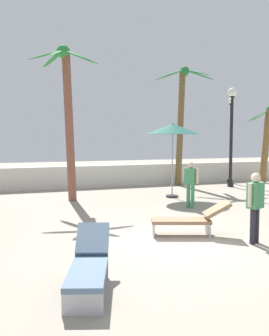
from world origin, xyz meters
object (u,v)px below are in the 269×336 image
lounge_chair_1 (89,264)px  lounge_chair_2 (190,219)px  lamp_post_1 (231,136)px  guest_1 (255,201)px  patio_umbrella_3 (173,130)px  palm_tree_0 (268,134)px  lamp_post_0 (232,121)px  guest_0 (191,180)px  palm_tree_1 (67,106)px  palm_tree_2 (181,113)px

lounge_chair_1 → lounge_chair_2: lounge_chair_1 is taller
lamp_post_1 → lounge_chair_2: (-6.65, -8.29, -2.01)m
lamp_post_1 → guest_1: lamp_post_1 is taller
patio_umbrella_3 → palm_tree_0: size_ratio=0.73×
patio_umbrella_3 → lamp_post_0: (3.92, 1.87, 0.45)m
patio_umbrella_3 → lounge_chair_2: patio_umbrella_3 is taller
patio_umbrella_3 → guest_0: bearing=-99.7°
lounge_chair_2 → guest_1: bearing=-47.4°
patio_umbrella_3 → palm_tree_1: bearing=172.3°
lounge_chair_2 → guest_0: bearing=62.0°
lamp_post_1 → lounge_chair_1: bearing=-132.3°
palm_tree_2 → lounge_chair_1: bearing=-122.9°
palm_tree_0 → guest_1: bearing=-130.1°
patio_umbrella_3 → lamp_post_1: (4.64, 3.01, -0.21)m
palm_tree_2 → guest_0: palm_tree_2 is taller
palm_tree_1 → palm_tree_2: (5.90, 2.66, 0.05)m
lamp_post_0 → guest_0: bearing=-136.4°
patio_umbrella_3 → palm_tree_0: palm_tree_0 is taller
palm_tree_2 → palm_tree_1: bearing=-155.8°
palm_tree_1 → lamp_post_0: size_ratio=1.22×
palm_tree_2 → lamp_post_1: (2.67, -0.18, -1.10)m
lamp_post_1 → patio_umbrella_3: bearing=-147.0°
patio_umbrella_3 → palm_tree_0: 7.10m
palm_tree_1 → guest_1: bearing=-67.0°
lounge_chair_1 → lounge_chair_2: 3.76m
lamp_post_0 → guest_1: size_ratio=2.94×
palm_tree_1 → lamp_post_0: (7.85, 1.34, -0.38)m
lounge_chair_2 → guest_0: (1.63, 3.07, 0.52)m
palm_tree_0 → palm_tree_1: size_ratio=0.71×
patio_umbrella_3 → guest_0: 2.82m
palm_tree_2 → lamp_post_1: bearing=-3.9°
guest_0 → guest_1: size_ratio=0.98×
lounge_chair_2 → guest_0: guest_0 is taller
lounge_chair_1 → guest_0: bearing=49.3°
lounge_chair_2 → guest_1: 1.58m
guest_0 → palm_tree_1: bearing=142.3°
patio_umbrella_3 → lamp_post_0: bearing=25.6°
guest_0 → palm_tree_0: bearing=34.9°
palm_tree_1 → lamp_post_0: 7.97m
lamp_post_0 → lounge_chair_1: bearing=-133.3°
palm_tree_0 → lamp_post_0: bearing=-163.9°
lamp_post_0 → guest_1: 9.84m
lamp_post_1 → palm_tree_1: bearing=-163.9°
lamp_post_0 → guest_1: bearing=-120.8°
palm_tree_1 → guest_0: bearing=-37.7°
guest_0 → lounge_chair_1: bearing=-130.7°
palm_tree_0 → patio_umbrella_3: bearing=-158.1°
lamp_post_1 → lounge_chair_2: size_ratio=2.21×
lounge_chair_1 → guest_0: 7.09m
lamp_post_0 → guest_0: size_ratio=3.01×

